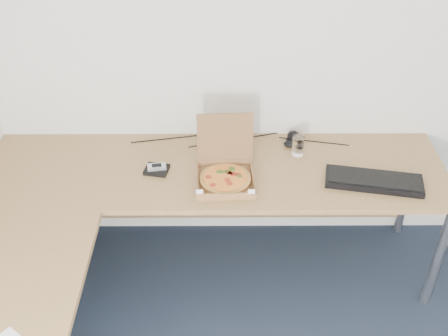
{
  "coord_description": "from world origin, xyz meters",
  "views": [
    {
      "loc": [
        -0.46,
        -0.99,
        2.47
      ],
      "look_at": [
        -0.45,
        1.28,
        0.82
      ],
      "focal_mm": 43.91,
      "sensor_mm": 36.0,
      "label": 1
    }
  ],
  "objects_px": {
    "drinking_glass": "(298,146)",
    "keyboard": "(374,181)",
    "desk": "(146,226)",
    "wallet": "(157,170)",
    "pizza_box": "(225,175)"
  },
  "relations": [
    {
      "from": "drinking_glass",
      "to": "keyboard",
      "type": "relative_size",
      "value": 0.23
    },
    {
      "from": "desk",
      "to": "wallet",
      "type": "height_order",
      "value": "wallet"
    },
    {
      "from": "keyboard",
      "to": "wallet",
      "type": "relative_size",
      "value": 4.03
    },
    {
      "from": "drinking_glass",
      "to": "pizza_box",
      "type": "bearing_deg",
      "value": -149.21
    },
    {
      "from": "drinking_glass",
      "to": "keyboard",
      "type": "xyz_separation_m",
      "value": [
        0.37,
        -0.27,
        -0.04
      ]
    },
    {
      "from": "pizza_box",
      "to": "wallet",
      "type": "xyz_separation_m",
      "value": [
        -0.37,
        0.08,
        -0.03
      ]
    },
    {
      "from": "pizza_box",
      "to": "drinking_glass",
      "type": "height_order",
      "value": "pizza_box"
    },
    {
      "from": "desk",
      "to": "pizza_box",
      "type": "distance_m",
      "value": 0.5
    },
    {
      "from": "pizza_box",
      "to": "keyboard",
      "type": "height_order",
      "value": "pizza_box"
    },
    {
      "from": "desk",
      "to": "keyboard",
      "type": "xyz_separation_m",
      "value": [
        1.15,
        0.29,
        0.05
      ]
    },
    {
      "from": "desk",
      "to": "wallet",
      "type": "bearing_deg",
      "value": 88.05
    },
    {
      "from": "pizza_box",
      "to": "drinking_glass",
      "type": "relative_size",
      "value": 3.05
    },
    {
      "from": "desk",
      "to": "drinking_glass",
      "type": "distance_m",
      "value": 0.97
    },
    {
      "from": "pizza_box",
      "to": "wallet",
      "type": "relative_size",
      "value": 2.81
    },
    {
      "from": "pizza_box",
      "to": "keyboard",
      "type": "bearing_deg",
      "value": -4.81
    }
  ]
}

